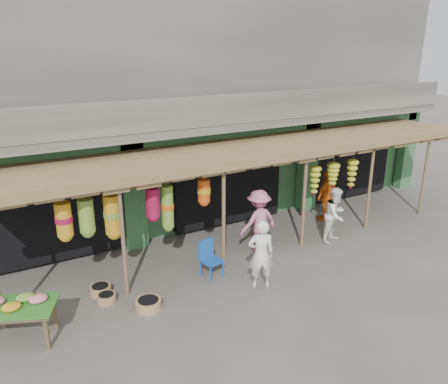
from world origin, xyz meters
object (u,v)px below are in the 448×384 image
person_vendor (327,195)px  person_shopper (258,221)px  person_front (261,254)px  person_right (335,215)px  blue_chair (209,257)px  flower_table (15,308)px

person_vendor → person_shopper: (-3.12, -0.77, 0.05)m
person_front → person_right: size_ratio=1.04×
blue_chair → person_vendor: size_ratio=0.57×
blue_chair → person_shopper: size_ratio=0.54×
person_right → flower_table: bearing=163.1°
flower_table → person_front: size_ratio=1.03×
flower_table → person_shopper: person_shopper is taller
blue_chair → person_vendor: bearing=4.4°
blue_chair → person_shopper: (1.80, 0.58, 0.34)m
blue_chair → person_front: size_ratio=0.56×
blue_chair → person_front: person_front is taller
person_right → person_vendor: (0.91, 1.35, 0.02)m
flower_table → person_right: bearing=25.5°
person_right → person_shopper: bearing=145.9°
person_right → person_shopper: 2.29m
person_front → person_vendor: (4.13, 2.36, -0.01)m
person_front → person_vendor: person_front is taller
blue_chair → person_right: 4.03m
person_right → person_shopper: (-2.21, 0.58, 0.07)m
blue_chair → person_right: person_right is taller
person_front → person_shopper: bearing=-98.9°
person_vendor → person_shopper: 3.22m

